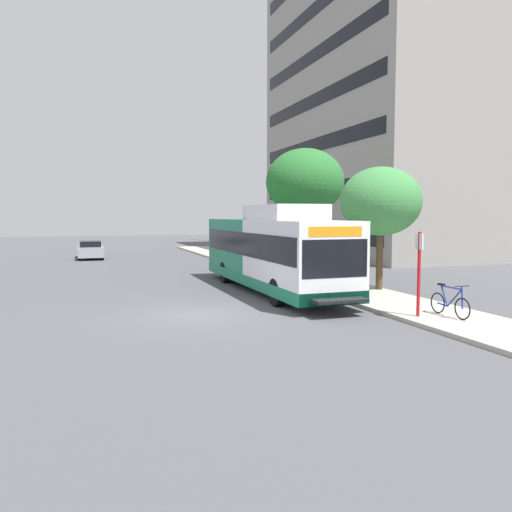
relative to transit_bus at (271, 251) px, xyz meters
The scene contains 10 objects.
ground_plane 5.84m from the transit_bus, 136.29° to the left, with size 120.00×120.00×0.00m, color #4C4C51.
sidewalk_curb 3.86m from the transit_bus, 32.16° to the left, with size 3.00×56.00×0.14m, color #A8A399.
transit_bus is the anchor object (origin of this frame).
bus_stop_sign_pole 7.55m from the transit_bus, 74.37° to the right, with size 0.10×0.36×2.60m.
bicycle_parked 8.24m from the transit_bus, 68.87° to the right, with size 0.52×1.76×1.02m.
street_tree_near_stop 4.99m from the transit_bus, 25.06° to the right, with size 3.36×3.36×5.10m.
street_tree_mid_block 7.28m from the transit_bus, 52.87° to the left, with size 4.23×4.23×6.71m.
parked_car_far_lane 21.04m from the transit_bus, 109.33° to the left, with size 1.80×4.50×1.33m.
apartment_tower_backdrop 26.75m from the transit_bus, 46.06° to the left, with size 12.53×21.78×28.18m.
lattice_comm_tower 36.79m from the transit_bus, 67.07° to the left, with size 1.10×1.10×32.22m.
Camera 1 is at (-3.71, -16.08, 3.24)m, focal length 35.72 mm.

